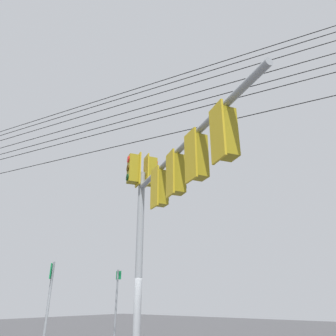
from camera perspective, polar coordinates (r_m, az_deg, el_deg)
The scene contains 4 objects.
signal_mast_assembly at distance 7.78m, azimuth -1.17°, elevation -4.25°, with size 3.40×5.53×6.18m.
route_sign_primary at distance 9.88m, azimuth -21.17°, elevation -22.71°, with size 0.20×0.23×2.96m.
route_sign_secondary at distance 12.63m, azimuth -9.46°, elevation -23.69°, with size 0.10×0.27×3.01m.
overhead_wire_span at distance 11.56m, azimuth -10.94°, elevation 8.89°, with size 6.88×32.86×2.53m.
Camera 1 is at (5.58, 6.60, 1.97)m, focal length 33.36 mm.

